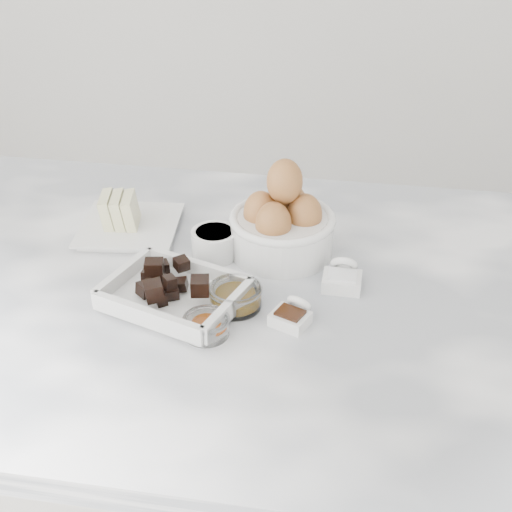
{
  "coord_description": "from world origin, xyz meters",
  "views": [
    {
      "loc": [
        0.17,
        -0.89,
        1.56
      ],
      "look_at": [
        0.02,
        0.03,
        0.98
      ],
      "focal_mm": 50.0,
      "sensor_mm": 36.0,
      "label": 1
    }
  ],
  "objects_px": {
    "butter_plate": "(128,220)",
    "honey_bowl": "(235,296)",
    "sugar_ramekin": "(215,242)",
    "salt_spoon": "(342,277)",
    "egg_bowl": "(282,224)",
    "vanilla_spoon": "(292,315)",
    "zest_bowl": "(206,325)",
    "chocolate_dish": "(174,291)"
  },
  "relations": [
    {
      "from": "chocolate_dish",
      "to": "vanilla_spoon",
      "type": "distance_m",
      "value": 0.18
    },
    {
      "from": "egg_bowl",
      "to": "honey_bowl",
      "type": "height_order",
      "value": "egg_bowl"
    },
    {
      "from": "sugar_ramekin",
      "to": "salt_spoon",
      "type": "bearing_deg",
      "value": -14.11
    },
    {
      "from": "butter_plate",
      "to": "sugar_ramekin",
      "type": "bearing_deg",
      "value": -18.04
    },
    {
      "from": "egg_bowl",
      "to": "salt_spoon",
      "type": "height_order",
      "value": "egg_bowl"
    },
    {
      "from": "honey_bowl",
      "to": "zest_bowl",
      "type": "height_order",
      "value": "honey_bowl"
    },
    {
      "from": "sugar_ramekin",
      "to": "salt_spoon",
      "type": "distance_m",
      "value": 0.22
    },
    {
      "from": "vanilla_spoon",
      "to": "salt_spoon",
      "type": "distance_m",
      "value": 0.12
    },
    {
      "from": "butter_plate",
      "to": "egg_bowl",
      "type": "bearing_deg",
      "value": -5.41
    },
    {
      "from": "zest_bowl",
      "to": "salt_spoon",
      "type": "distance_m",
      "value": 0.24
    },
    {
      "from": "sugar_ramekin",
      "to": "honey_bowl",
      "type": "bearing_deg",
      "value": -65.88
    },
    {
      "from": "honey_bowl",
      "to": "vanilla_spoon",
      "type": "height_order",
      "value": "vanilla_spoon"
    },
    {
      "from": "vanilla_spoon",
      "to": "butter_plate",
      "type": "bearing_deg",
      "value": 145.77
    },
    {
      "from": "butter_plate",
      "to": "honey_bowl",
      "type": "relative_size",
      "value": 2.26
    },
    {
      "from": "chocolate_dish",
      "to": "salt_spoon",
      "type": "xyz_separation_m",
      "value": [
        0.24,
        0.09,
        -0.01
      ]
    },
    {
      "from": "butter_plate",
      "to": "honey_bowl",
      "type": "xyz_separation_m",
      "value": [
        0.23,
        -0.19,
        -0.0
      ]
    },
    {
      "from": "vanilla_spoon",
      "to": "salt_spoon",
      "type": "xyz_separation_m",
      "value": [
        0.06,
        0.11,
        0.0
      ]
    },
    {
      "from": "chocolate_dish",
      "to": "egg_bowl",
      "type": "bearing_deg",
      "value": 51.31
    },
    {
      "from": "chocolate_dish",
      "to": "honey_bowl",
      "type": "distance_m",
      "value": 0.09
    },
    {
      "from": "chocolate_dish",
      "to": "zest_bowl",
      "type": "relative_size",
      "value": 3.5
    },
    {
      "from": "egg_bowl",
      "to": "vanilla_spoon",
      "type": "height_order",
      "value": "egg_bowl"
    },
    {
      "from": "honey_bowl",
      "to": "zest_bowl",
      "type": "distance_m",
      "value": 0.08
    },
    {
      "from": "vanilla_spoon",
      "to": "sugar_ramekin",
      "type": "bearing_deg",
      "value": 132.82
    },
    {
      "from": "sugar_ramekin",
      "to": "honey_bowl",
      "type": "distance_m",
      "value": 0.15
    },
    {
      "from": "salt_spoon",
      "to": "sugar_ramekin",
      "type": "bearing_deg",
      "value": 165.89
    },
    {
      "from": "zest_bowl",
      "to": "vanilla_spoon",
      "type": "height_order",
      "value": "vanilla_spoon"
    },
    {
      "from": "sugar_ramekin",
      "to": "egg_bowl",
      "type": "distance_m",
      "value": 0.11
    },
    {
      "from": "honey_bowl",
      "to": "zest_bowl",
      "type": "relative_size",
      "value": 1.2
    },
    {
      "from": "butter_plate",
      "to": "egg_bowl",
      "type": "distance_m",
      "value": 0.28
    },
    {
      "from": "egg_bowl",
      "to": "vanilla_spoon",
      "type": "relative_size",
      "value": 2.33
    },
    {
      "from": "vanilla_spoon",
      "to": "chocolate_dish",
      "type": "bearing_deg",
      "value": 174.69
    },
    {
      "from": "chocolate_dish",
      "to": "vanilla_spoon",
      "type": "bearing_deg",
      "value": -5.31
    },
    {
      "from": "vanilla_spoon",
      "to": "salt_spoon",
      "type": "relative_size",
      "value": 1.03
    },
    {
      "from": "butter_plate",
      "to": "zest_bowl",
      "type": "bearing_deg",
      "value": -52.65
    },
    {
      "from": "honey_bowl",
      "to": "salt_spoon",
      "type": "relative_size",
      "value": 1.11
    },
    {
      "from": "butter_plate",
      "to": "honey_bowl",
      "type": "distance_m",
      "value": 0.3
    },
    {
      "from": "zest_bowl",
      "to": "vanilla_spoon",
      "type": "distance_m",
      "value": 0.12
    },
    {
      "from": "butter_plate",
      "to": "salt_spoon",
      "type": "height_order",
      "value": "butter_plate"
    },
    {
      "from": "zest_bowl",
      "to": "honey_bowl",
      "type": "bearing_deg",
      "value": 69.11
    },
    {
      "from": "honey_bowl",
      "to": "vanilla_spoon",
      "type": "bearing_deg",
      "value": -15.5
    },
    {
      "from": "butter_plate",
      "to": "egg_bowl",
      "type": "relative_size",
      "value": 1.04
    },
    {
      "from": "butter_plate",
      "to": "zest_bowl",
      "type": "height_order",
      "value": "butter_plate"
    }
  ]
}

